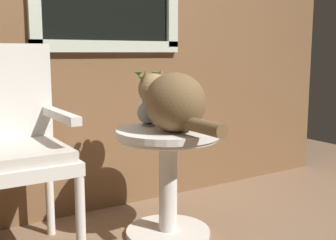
% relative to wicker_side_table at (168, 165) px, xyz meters
% --- Properties ---
extents(wicker_side_table, '(0.55, 0.55, 0.58)m').
position_rel_wicker_side_table_xyz_m(wicker_side_table, '(0.00, 0.00, 0.00)').
color(wicker_side_table, silver).
rests_on(wicker_side_table, ground_plane).
extents(wicker_chair, '(0.57, 0.53, 1.03)m').
position_rel_wicker_side_table_xyz_m(wicker_chair, '(-0.79, 0.20, 0.19)').
color(wicker_chair, silver).
rests_on(wicker_chair, ground_plane).
extents(cat, '(0.30, 0.67, 0.31)m').
position_rel_wicker_side_table_xyz_m(cat, '(-0.01, -0.05, 0.35)').
color(cat, brown).
rests_on(cat, wicker_side_table).
extents(pewter_vase_with_ivy, '(0.15, 0.12, 0.30)m').
position_rel_wicker_side_table_xyz_m(pewter_vase_with_ivy, '(-0.03, 0.15, 0.28)').
color(pewter_vase_with_ivy, gray).
rests_on(pewter_vase_with_ivy, wicker_side_table).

